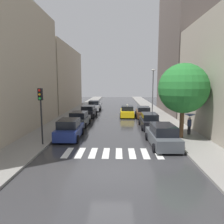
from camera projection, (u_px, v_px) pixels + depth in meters
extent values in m
cube|color=#323234|center=(116.00, 112.00, 35.06)|extent=(28.00, 72.00, 0.04)
cube|color=gray|center=(78.00, 111.00, 35.24)|extent=(3.00, 72.00, 0.15)
cube|color=gray|center=(155.00, 111.00, 34.85)|extent=(3.00, 72.00, 0.15)
cube|color=silver|center=(68.00, 153.00, 14.50)|extent=(0.45, 2.20, 0.01)
cube|color=silver|center=(80.00, 153.00, 14.48)|extent=(0.45, 2.20, 0.01)
cube|color=silver|center=(93.00, 153.00, 14.45)|extent=(0.45, 2.20, 0.01)
cube|color=silver|center=(106.00, 153.00, 14.42)|extent=(0.45, 2.20, 0.01)
cube|color=silver|center=(119.00, 153.00, 14.40)|extent=(0.45, 2.20, 0.01)
cube|color=silver|center=(132.00, 153.00, 14.37)|extent=(0.45, 2.20, 0.01)
cube|color=silver|center=(145.00, 153.00, 14.34)|extent=(0.45, 2.20, 0.01)
cube|color=silver|center=(158.00, 154.00, 14.32)|extent=(0.45, 2.20, 0.01)
cube|color=#B2A38C|center=(56.00, 79.00, 37.91)|extent=(6.00, 18.38, 11.13)
cube|color=#564C47|center=(186.00, 38.00, 32.56)|extent=(6.00, 14.19, 23.75)
cube|color=navy|center=(70.00, 132.00, 18.18)|extent=(1.90, 4.18, 0.86)
cube|color=black|center=(69.00, 123.00, 17.87)|extent=(1.66, 2.31, 0.70)
cylinder|color=black|center=(63.00, 131.00, 19.60)|extent=(0.23, 0.64, 0.64)
cylinder|color=black|center=(83.00, 131.00, 19.56)|extent=(0.23, 0.64, 0.64)
cylinder|color=black|center=(55.00, 139.00, 16.88)|extent=(0.23, 0.64, 0.64)
cylinder|color=black|center=(77.00, 139.00, 16.84)|extent=(0.23, 0.64, 0.64)
cube|color=#474C51|center=(79.00, 121.00, 23.40)|extent=(2.03, 4.08, 0.81)
cube|color=black|center=(79.00, 115.00, 23.10)|extent=(1.74, 2.27, 0.66)
cylinder|color=black|center=(74.00, 121.00, 24.81)|extent=(0.25, 0.65, 0.64)
cylinder|color=black|center=(90.00, 121.00, 24.68)|extent=(0.25, 0.65, 0.64)
cylinder|color=black|center=(68.00, 125.00, 22.20)|extent=(0.25, 0.65, 0.64)
cylinder|color=black|center=(85.00, 126.00, 22.07)|extent=(0.25, 0.65, 0.64)
cube|color=black|center=(89.00, 113.00, 29.84)|extent=(2.01, 4.39, 0.80)
cube|color=black|center=(88.00, 108.00, 29.52)|extent=(1.72, 2.44, 0.65)
cylinder|color=black|center=(84.00, 113.00, 31.35)|extent=(0.24, 0.65, 0.64)
cylinder|color=black|center=(96.00, 113.00, 31.23)|extent=(0.24, 0.65, 0.64)
cylinder|color=black|center=(80.00, 116.00, 28.52)|extent=(0.24, 0.65, 0.64)
cylinder|color=black|center=(94.00, 116.00, 28.40)|extent=(0.24, 0.65, 0.64)
cube|color=#B2B7BF|center=(94.00, 107.00, 36.34)|extent=(1.96, 4.10, 0.88)
cube|color=black|center=(94.00, 103.00, 36.03)|extent=(1.71, 2.26, 0.72)
cylinder|color=black|center=(90.00, 108.00, 37.76)|extent=(0.22, 0.64, 0.64)
cylinder|color=black|center=(101.00, 108.00, 37.68)|extent=(0.22, 0.64, 0.64)
cylinder|color=black|center=(88.00, 110.00, 35.09)|extent=(0.22, 0.64, 0.64)
cylinder|color=black|center=(99.00, 110.00, 35.02)|extent=(0.22, 0.64, 0.64)
cube|color=#474C51|center=(162.00, 138.00, 16.07)|extent=(1.99, 4.84, 0.84)
cube|color=black|center=(163.00, 129.00, 15.72)|extent=(1.70, 2.68, 0.69)
cylinder|color=black|center=(147.00, 136.00, 17.67)|extent=(0.24, 0.65, 0.64)
cylinder|color=black|center=(168.00, 136.00, 17.67)|extent=(0.24, 0.65, 0.64)
cylinder|color=black|center=(154.00, 148.00, 14.54)|extent=(0.24, 0.65, 0.64)
cylinder|color=black|center=(181.00, 148.00, 14.54)|extent=(0.24, 0.65, 0.64)
cube|color=black|center=(149.00, 122.00, 22.55)|extent=(1.76, 4.57, 0.79)
cube|color=black|center=(150.00, 116.00, 22.22)|extent=(1.55, 2.52, 0.64)
cylinder|color=black|center=(140.00, 122.00, 24.11)|extent=(0.22, 0.64, 0.64)
cylinder|color=black|center=(155.00, 122.00, 24.05)|extent=(0.22, 0.64, 0.64)
cylinder|color=black|center=(143.00, 128.00, 21.12)|extent=(0.22, 0.64, 0.64)
cylinder|color=black|center=(160.00, 128.00, 21.07)|extent=(0.22, 0.64, 0.64)
cube|color=brown|center=(143.00, 113.00, 29.27)|extent=(2.00, 4.66, 0.75)
cube|color=black|center=(143.00, 109.00, 28.94)|extent=(1.72, 2.58, 0.61)
cylinder|color=black|center=(136.00, 113.00, 30.86)|extent=(0.24, 0.65, 0.64)
cylinder|color=black|center=(149.00, 114.00, 30.75)|extent=(0.24, 0.65, 0.64)
cylinder|color=black|center=(137.00, 117.00, 27.85)|extent=(0.24, 0.65, 0.64)
cylinder|color=black|center=(151.00, 117.00, 27.74)|extent=(0.24, 0.65, 0.64)
cube|color=yellow|center=(127.00, 113.00, 29.80)|extent=(1.96, 4.50, 0.80)
cube|color=black|center=(127.00, 108.00, 29.47)|extent=(1.69, 2.49, 0.65)
cube|color=#F2EDCC|center=(127.00, 105.00, 29.42)|extent=(0.21, 0.36, 0.18)
cylinder|color=black|center=(121.00, 113.00, 31.34)|extent=(0.24, 0.65, 0.64)
cylinder|color=black|center=(133.00, 113.00, 31.23)|extent=(0.24, 0.65, 0.64)
cylinder|color=black|center=(121.00, 116.00, 28.43)|extent=(0.24, 0.65, 0.64)
cylinder|color=black|center=(134.00, 116.00, 28.33)|extent=(0.24, 0.65, 0.64)
cylinder|color=black|center=(189.00, 130.00, 19.07)|extent=(0.28, 0.28, 0.76)
cylinder|color=navy|center=(189.00, 123.00, 18.97)|extent=(0.36, 0.36, 0.60)
sphere|color=tan|center=(190.00, 118.00, 18.92)|extent=(0.24, 0.24, 0.24)
cone|color=navy|center=(190.00, 115.00, 18.88)|extent=(1.01, 1.01, 0.20)
cylinder|color=#333338|center=(190.00, 119.00, 18.92)|extent=(0.02, 0.02, 0.70)
cylinder|color=#513823|center=(182.00, 123.00, 17.88)|extent=(0.36, 0.36, 2.45)
sphere|color=#236C2C|center=(183.00, 88.00, 17.46)|extent=(4.20, 4.20, 4.20)
cylinder|color=black|center=(42.00, 123.00, 15.79)|extent=(0.12, 0.12, 3.40)
cube|color=black|center=(40.00, 94.00, 15.49)|extent=(0.30, 0.30, 0.90)
sphere|color=red|center=(39.00, 90.00, 15.27)|extent=(0.18, 0.18, 0.18)
sphere|color=#F2A519|center=(39.00, 94.00, 15.31)|extent=(0.18, 0.18, 0.18)
sphere|color=green|center=(40.00, 98.00, 15.35)|extent=(0.18, 0.18, 0.18)
cylinder|color=#595B60|center=(153.00, 93.00, 31.11)|extent=(0.16, 0.16, 6.43)
ellipsoid|color=beige|center=(153.00, 70.00, 30.64)|extent=(0.60, 0.28, 0.24)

